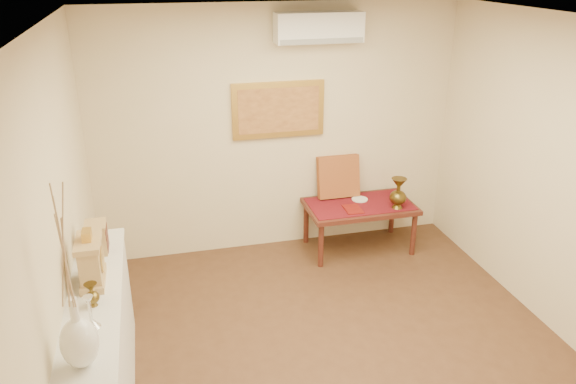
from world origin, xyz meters
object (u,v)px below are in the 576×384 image
object	(u,v)px
white_vase	(69,280)
display_ledge	(103,353)
brass_urn_tall	(398,190)
wooden_chest	(97,237)
mantel_clock	(91,261)
low_table	(360,210)

from	to	relation	value
white_vase	display_ledge	bearing A→B (deg)	89.50
brass_urn_tall	wooden_chest	xyz separation A→B (m)	(-3.03, -1.05, 0.33)
brass_urn_tall	display_ledge	size ratio (longest dim) A/B	0.21
white_vase	brass_urn_tall	xyz separation A→B (m)	(3.04, 2.41, -0.77)
white_vase	mantel_clock	world-z (taller)	white_vase
low_table	display_ledge	bearing A→B (deg)	-144.90
low_table	white_vase	bearing A→B (deg)	-135.74
display_ledge	mantel_clock	xyz separation A→B (m)	(-0.00, 0.17, 0.66)
wooden_chest	low_table	size ratio (longest dim) A/B	0.20
mantel_clock	wooden_chest	size ratio (longest dim) A/B	1.68
mantel_clock	low_table	bearing A→B (deg)	32.61
brass_urn_tall	mantel_clock	world-z (taller)	mantel_clock
brass_urn_tall	display_ledge	bearing A→B (deg)	-151.01
white_vase	brass_urn_tall	distance (m)	3.96
display_ledge	low_table	distance (m)	3.27
display_ledge	wooden_chest	xyz separation A→B (m)	(0.00, 0.63, 0.61)
wooden_chest	low_table	world-z (taller)	wooden_chest
brass_urn_tall	mantel_clock	size ratio (longest dim) A/B	1.03
wooden_chest	low_table	xyz separation A→B (m)	(2.67, 1.25, -0.62)
white_vase	low_table	distance (m)	3.89
brass_urn_tall	low_table	bearing A→B (deg)	150.79
white_vase	low_table	world-z (taller)	white_vase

